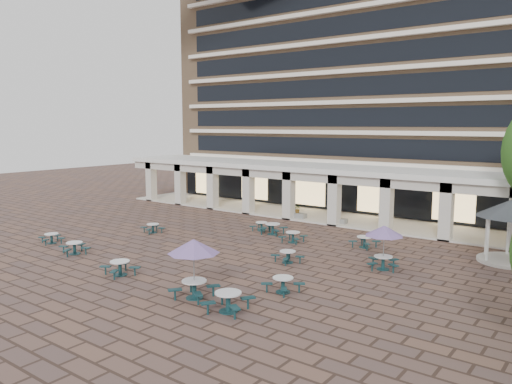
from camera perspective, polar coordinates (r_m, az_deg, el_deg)
ground at (r=30.66m, az=-5.83°, el=-7.04°), size 120.00×120.00×0.00m
apartment_building at (r=51.50m, az=14.15°, el=12.87°), size 40.00×15.50×25.20m
retail_arcade at (r=41.97m, az=7.99°, el=1.11°), size 42.00×6.60×4.40m
picnic_table_0 at (r=35.67m, az=-22.33°, el=-4.83°), size 1.76×1.76×0.66m
picnic_table_1 at (r=27.16m, az=-15.28°, el=-8.24°), size 1.98×1.98×0.77m
picnic_table_2 at (r=23.71m, az=3.10°, el=-10.38°), size 1.80×1.80×0.73m
picnic_table_3 at (r=21.39m, az=-3.20°, el=-12.23°), size 2.18×2.18×0.85m
picnic_table_5 at (r=32.30m, az=-20.03°, el=-5.92°), size 1.98×1.98×0.73m
picnic_table_6 at (r=22.56m, az=-7.14°, el=-6.43°), size 2.35×2.35×2.72m
picnic_table_7 at (r=28.58m, az=3.64°, el=-7.27°), size 1.85×1.85×0.69m
picnic_table_8 at (r=36.94m, az=-11.71°, el=-3.99°), size 1.77×1.77×0.66m
picnic_table_9 at (r=36.85m, az=0.63°, el=-3.86°), size 1.61×1.61×0.65m
picnic_table_10 at (r=32.64m, az=12.29°, el=-5.49°), size 1.77×1.77×0.72m
picnic_table_11 at (r=27.71m, az=14.43°, el=-4.50°), size 2.08×2.08×2.41m
picnic_table_12 at (r=35.64m, az=1.91°, el=-4.13°), size 1.94×1.94×0.79m
picnic_table_13 at (r=33.34m, az=4.24°, el=-5.05°), size 1.70×1.70×0.72m
gazebo at (r=31.61m, az=27.22°, el=-2.40°), size 3.86×3.86×3.60m
planter_left at (r=41.52m, az=4.77°, el=-2.49°), size 1.50×0.69×1.17m
planter_right at (r=39.68m, az=9.32°, el=-3.00°), size 1.50×0.70×1.21m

